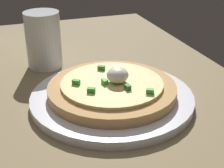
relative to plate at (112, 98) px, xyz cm
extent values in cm
cube|color=olive|center=(4.23, 14.92, -2.21)|extent=(104.64, 86.73, 2.90)
cylinder|color=white|center=(0.00, 0.00, 0.00)|extent=(29.06, 29.06, 1.53)
cylinder|color=tan|center=(0.00, 0.00, 1.67)|extent=(22.78, 22.78, 1.81)
cylinder|color=#E4CD7C|center=(0.00, 0.00, 2.88)|extent=(18.05, 18.05, 0.60)
ellipsoid|color=white|center=(-0.31, -0.93, 4.52)|extent=(3.83, 3.83, 2.67)
cube|color=green|center=(1.23, 6.15, 3.58)|extent=(1.42, 1.50, 0.80)
cube|color=green|center=(-2.59, 4.53, 3.58)|extent=(1.31, 1.51, 0.80)
cube|color=green|center=(-6.12, -4.45, 3.58)|extent=(1.32, 1.51, 0.80)
cube|color=#357C33|center=(-3.44, -1.58, 3.58)|extent=(1.35, 0.92, 0.80)
cube|color=#31862B|center=(5.67, 0.18, 3.58)|extent=(1.41, 1.50, 0.80)
cube|color=#54B53E|center=(-0.28, 1.43, 3.58)|extent=(1.38, 0.97, 0.80)
cylinder|color=silver|center=(20.42, 8.66, 5.32)|extent=(7.61, 7.61, 12.18)
cylinder|color=beige|center=(20.42, 8.66, 4.78)|extent=(6.70, 6.70, 10.28)
camera|label=1|loc=(-50.21, 17.38, 28.93)|focal=54.03mm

